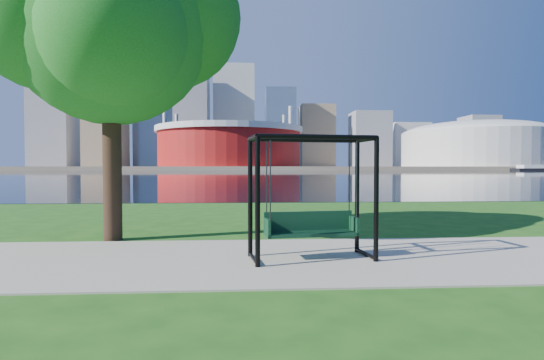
{
  "coord_description": "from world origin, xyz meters",
  "views": [
    {
      "loc": [
        -0.6,
        -8.33,
        1.73
      ],
      "look_at": [
        -0.09,
        0.0,
        1.47
      ],
      "focal_mm": 28.0,
      "sensor_mm": 36.0,
      "label": 1
    }
  ],
  "objects": [
    {
      "name": "skyline",
      "position": [
        -4.27,
        319.39,
        35.89
      ],
      "size": [
        392.0,
        66.0,
        96.5
      ],
      "color": "gray",
      "rests_on": "far_bank"
    },
    {
      "name": "ground",
      "position": [
        0.0,
        0.0,
        0.0
      ],
      "size": [
        900.0,
        900.0,
        0.0
      ],
      "primitive_type": "plane",
      "color": "#1E5114",
      "rests_on": "ground"
    },
    {
      "name": "path",
      "position": [
        0.0,
        -0.5,
        0.01
      ],
      "size": [
        120.0,
        4.0,
        0.03
      ],
      "primitive_type": "cube",
      "color": "#9E937F",
      "rests_on": "ground"
    },
    {
      "name": "barge",
      "position": [
        138.61,
        183.0,
        1.23
      ],
      "size": [
        27.23,
        7.51,
        2.72
      ],
      "rotation": [
        0.0,
        0.0,
        0.01
      ],
      "color": "black",
      "rests_on": "river"
    },
    {
      "name": "swing",
      "position": [
        0.6,
        -0.57,
        1.11
      ],
      "size": [
        2.35,
        1.26,
        2.29
      ],
      "rotation": [
        0.0,
        0.0,
        0.13
      ],
      "color": "black",
      "rests_on": "ground"
    },
    {
      "name": "far_bank",
      "position": [
        0.0,
        306.0,
        1.0
      ],
      "size": [
        900.0,
        228.0,
        2.0
      ],
      "primitive_type": "cube",
      "color": "#937F60",
      "rests_on": "ground"
    },
    {
      "name": "stadium",
      "position": [
        -10.0,
        235.0,
        14.23
      ],
      "size": [
        83.0,
        83.0,
        32.0
      ],
      "color": "maroon",
      "rests_on": "far_bank"
    },
    {
      "name": "park_tree",
      "position": [
        -3.79,
        1.86,
        5.19
      ],
      "size": [
        6.01,
        5.43,
        7.47
      ],
      "color": "black",
      "rests_on": "ground"
    },
    {
      "name": "river",
      "position": [
        0.0,
        102.0,
        0.01
      ],
      "size": [
        900.0,
        180.0,
        0.02
      ],
      "primitive_type": "cube",
      "color": "black",
      "rests_on": "ground"
    },
    {
      "name": "arena",
      "position": [
        135.0,
        235.0,
        15.87
      ],
      "size": [
        84.0,
        84.0,
        26.56
      ],
      "color": "beige",
      "rests_on": "far_bank"
    }
  ]
}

